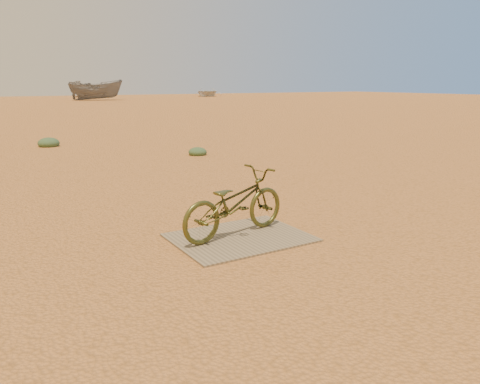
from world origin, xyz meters
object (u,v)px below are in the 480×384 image
plywood_board (240,238)px  boat_far_right (207,92)px  bicycle (234,203)px  boat_mid_right (96,90)px

plywood_board → boat_far_right: bearing=63.4°
bicycle → boat_mid_right: (9.24, 42.32, 0.57)m
bicycle → boat_far_right: boat_far_right is taller
bicycle → boat_mid_right: size_ratio=0.29×
boat_mid_right → boat_far_right: boat_mid_right is taller
plywood_board → boat_far_right: size_ratio=0.31×
plywood_board → bicycle: bearing=103.4°
bicycle → boat_far_right: 53.60m
boat_far_right → bicycle: bearing=-81.9°
boat_mid_right → bicycle: bearing=-175.5°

